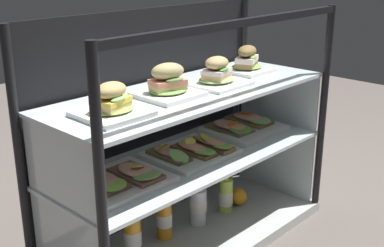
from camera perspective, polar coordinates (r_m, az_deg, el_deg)
name	(u,v)px	position (r m, az deg, el deg)	size (l,w,h in m)	color
ground_plane	(192,245)	(2.09, 0.00, -13.57)	(6.00, 6.00, 0.02)	#5E5550
case_base_deck	(192,238)	(2.07, 0.00, -12.82)	(1.18, 0.46, 0.04)	#B8BDBA
case_frame	(167,119)	(1.96, -2.88, 0.53)	(1.18, 0.46, 0.91)	black
riser_lower_tier	(192,197)	(1.98, 0.00, -8.30)	(1.12, 0.40, 0.32)	silver
shelf_lower_glass	(192,157)	(1.91, 0.00, -3.81)	(1.14, 0.42, 0.01)	silver
riser_upper_tier	(192,125)	(1.87, 0.00, -0.19)	(1.12, 0.40, 0.24)	silver
shelf_upper_glass	(192,92)	(1.83, 0.00, 3.60)	(1.14, 0.42, 0.01)	silver
plated_roll_sandwich_near_right_corner	(112,105)	(1.54, -9.04, 2.10)	(0.20, 0.20, 0.11)	white
plated_roll_sandwich_mid_right	(168,85)	(1.73, -2.73, 4.38)	(0.20, 0.20, 0.12)	white
plated_roll_sandwich_far_left	(217,75)	(1.89, 2.81, 5.47)	(0.21, 0.21, 0.11)	white
plated_roll_sandwich_left_of_center	(247,62)	(2.12, 6.21, 6.92)	(0.19, 0.19, 0.11)	white
open_sandwich_tray_near_right_corner	(120,179)	(1.69, -8.14, -6.25)	(0.31, 0.26, 0.06)	white
open_sandwich_tray_left_of_center	(193,151)	(1.90, 0.07, -3.09)	(0.31, 0.27, 0.07)	white
open_sandwich_tray_far_right	(243,126)	(2.18, 5.78, -0.27)	(0.31, 0.26, 0.06)	white
juice_bottle_near_post	(132,233)	(1.88, -6.73, -12.15)	(0.07, 0.07, 0.26)	orange
juice_bottle_front_middle	(164,218)	(2.00, -3.15, -10.57)	(0.06, 0.06, 0.22)	orange
juice_bottle_back_left	(198,205)	(2.09, 0.70, -9.13)	(0.07, 0.07, 0.21)	silver
juice_bottle_front_left_end	(226,195)	(2.19, 3.83, -8.05)	(0.06, 0.06, 0.20)	#B6D54B
orange_fruit_beside_bottles	(238,196)	(2.27, 5.25, -8.19)	(0.08, 0.08, 0.08)	orange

